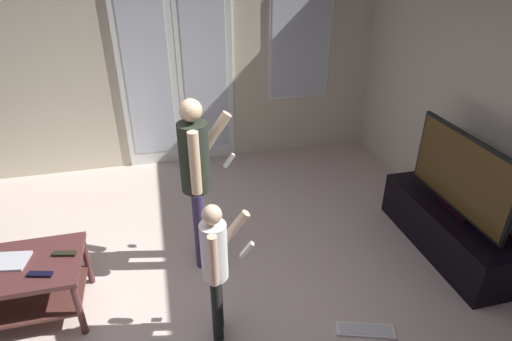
# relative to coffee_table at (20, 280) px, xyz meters

# --- Properties ---
(ground_plane) EXTENTS (5.96, 5.47, 0.02)m
(ground_plane) POSITION_rel_coffee_table_xyz_m (1.06, -0.24, -0.38)
(ground_plane) COLOR beige
(wall_back_with_doors) EXTENTS (5.96, 0.09, 2.88)m
(wall_back_with_doors) POSITION_rel_coffee_table_xyz_m (1.14, 2.46, 1.03)
(wall_back_with_doors) COLOR beige
(wall_back_with_doors) RESTS_ON ground_plane
(coffee_table) EXTENTS (0.92, 0.62, 0.51)m
(coffee_table) POSITION_rel_coffee_table_xyz_m (0.00, 0.00, 0.00)
(coffee_table) COLOR #472424
(coffee_table) RESTS_ON ground_plane
(tv_stand) EXTENTS (0.48, 1.49, 0.44)m
(tv_stand) POSITION_rel_coffee_table_xyz_m (3.66, -0.04, -0.15)
(tv_stand) COLOR black
(tv_stand) RESTS_ON ground_plane
(flat_screen_tv) EXTENTS (0.08, 1.22, 0.74)m
(flat_screen_tv) POSITION_rel_coffee_table_xyz_m (3.65, -0.04, 0.44)
(flat_screen_tv) COLOR black
(flat_screen_tv) RESTS_ON tv_stand
(person_adult) EXTENTS (0.49, 0.42, 1.55)m
(person_adult) POSITION_rel_coffee_table_xyz_m (1.40, 0.35, 0.56)
(person_adult) COLOR #3B2F57
(person_adult) RESTS_ON ground_plane
(person_child) EXTENTS (0.39, 0.31, 1.14)m
(person_child) POSITION_rel_coffee_table_xyz_m (1.41, -0.51, 0.31)
(person_child) COLOR black
(person_child) RESTS_ON ground_plane
(loose_keyboard) EXTENTS (0.46, 0.26, 0.02)m
(loose_keyboard) POSITION_rel_coffee_table_xyz_m (2.48, -0.77, -0.36)
(loose_keyboard) COLOR white
(loose_keyboard) RESTS_ON ground_plane
(laptop_closed) EXTENTS (0.35, 0.26, 0.02)m
(laptop_closed) POSITION_rel_coffee_table_xyz_m (-0.08, 0.05, 0.15)
(laptop_closed) COLOR #A9ABB3
(laptop_closed) RESTS_ON coffee_table
(tv_remote_black) EXTENTS (0.18, 0.09, 0.02)m
(tv_remote_black) POSITION_rel_coffee_table_xyz_m (0.20, -0.16, 0.15)
(tv_remote_black) COLOR black
(tv_remote_black) RESTS_ON coffee_table
(dvd_remote_slim) EXTENTS (0.18, 0.09, 0.02)m
(dvd_remote_slim) POSITION_rel_coffee_table_xyz_m (0.34, 0.04, 0.15)
(dvd_remote_slim) COLOR black
(dvd_remote_slim) RESTS_ON coffee_table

